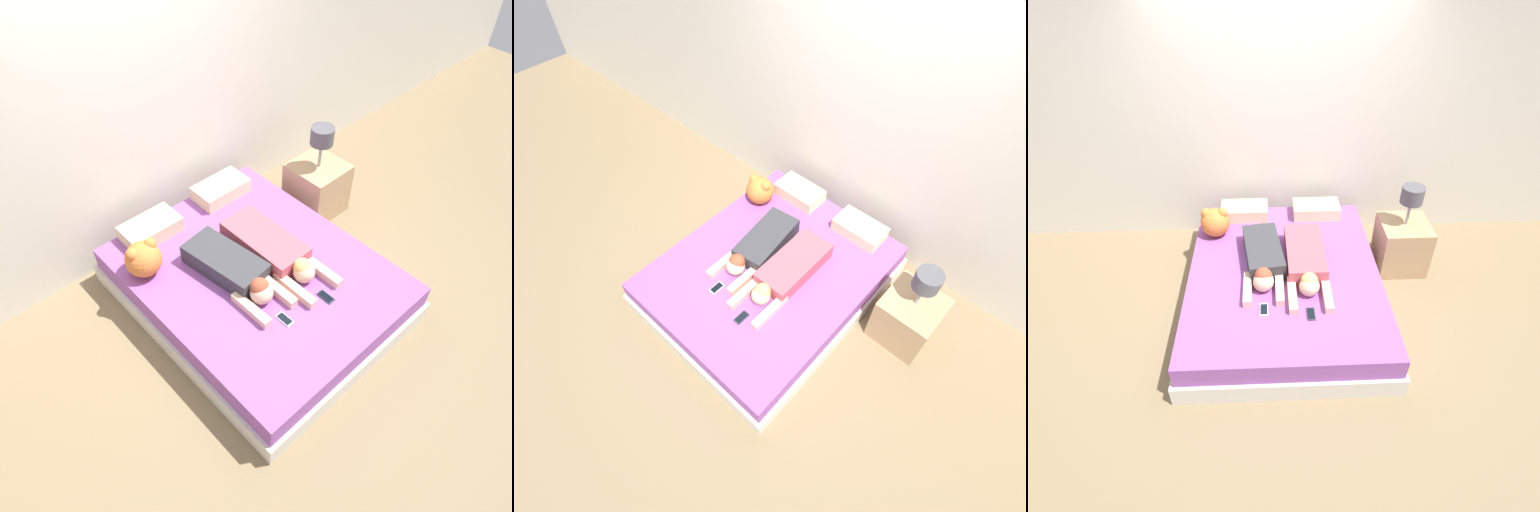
% 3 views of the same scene
% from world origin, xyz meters
% --- Properties ---
extents(ground_plane, '(12.00, 12.00, 0.00)m').
position_xyz_m(ground_plane, '(0.00, 0.00, 0.00)').
color(ground_plane, '#7F6B4C').
extents(wall_back, '(12.00, 0.06, 2.60)m').
position_xyz_m(wall_back, '(0.00, 1.25, 1.30)').
color(wall_back, beige).
rests_on(wall_back, ground_plane).
extents(bed, '(1.78, 2.20, 0.38)m').
position_xyz_m(bed, '(0.00, 0.00, 0.19)').
color(bed, beige).
rests_on(bed, ground_plane).
extents(pillow_head_left, '(0.49, 0.29, 0.14)m').
position_xyz_m(pillow_head_left, '(-0.39, 0.90, 0.45)').
color(pillow_head_left, beige).
rests_on(pillow_head_left, bed).
extents(pillow_head_right, '(0.49, 0.29, 0.14)m').
position_xyz_m(pillow_head_right, '(0.39, 0.90, 0.45)').
color(pillow_head_right, beige).
rests_on(pillow_head_right, bed).
extents(person_left, '(0.41, 0.99, 0.21)m').
position_xyz_m(person_left, '(-0.19, 0.05, 0.46)').
color(person_left, '#333338').
rests_on(person_left, bed).
extents(person_right, '(0.36, 1.06, 0.20)m').
position_xyz_m(person_right, '(0.20, 0.01, 0.46)').
color(person_right, '#B24C59').
rests_on(person_right, bed).
extents(cell_phone_left, '(0.07, 0.14, 0.01)m').
position_xyz_m(cell_phone_left, '(-0.19, -0.51, 0.38)').
color(cell_phone_left, silver).
rests_on(cell_phone_left, bed).
extents(cell_phone_right, '(0.07, 0.14, 0.01)m').
position_xyz_m(cell_phone_right, '(0.19, -0.58, 0.38)').
color(cell_phone_right, '#2D2D33').
rests_on(cell_phone_right, bed).
extents(plush_toy, '(0.29, 0.29, 0.31)m').
position_xyz_m(plush_toy, '(-0.66, 0.57, 0.53)').
color(plush_toy, orange).
rests_on(plush_toy, bed).
extents(nightstand, '(0.48, 0.48, 0.94)m').
position_xyz_m(nightstand, '(1.24, 0.46, 0.30)').
color(nightstand, tan).
rests_on(nightstand, ground_plane).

